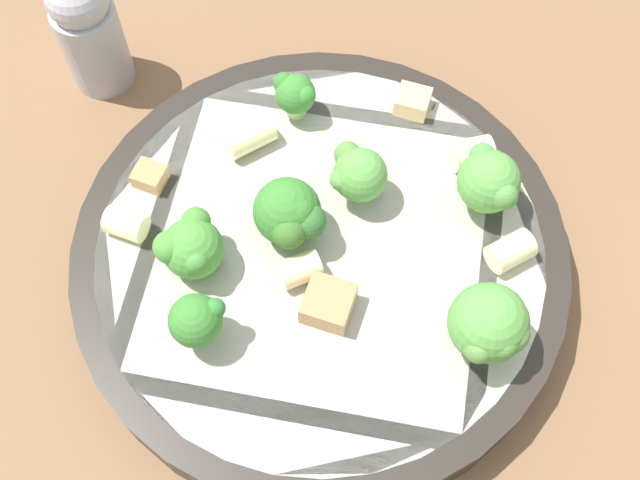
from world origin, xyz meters
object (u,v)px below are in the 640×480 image
(broccoli_floret_0, at_px, (197,321))
(broccoli_floret_4, at_px, (191,247))
(broccoli_floret_2, at_px, (294,93))
(broccoli_floret_5, at_px, (489,182))
(broccoli_floret_3, at_px, (489,329))
(rigatoni_4, at_px, (472,153))
(broccoli_floret_1, at_px, (351,170))
(rigatoni_2, at_px, (126,224))
(chicken_chunk_2, at_px, (328,304))
(rigatoni_3, at_px, (511,251))
(chicken_chunk_1, at_px, (150,176))
(rigatoni_1, at_px, (249,137))
(pepper_shaker, at_px, (88,29))
(rigatoni_0, at_px, (296,267))
(broccoli_floret_6, at_px, (289,217))
(chicken_chunk_0, at_px, (413,102))
(pasta_bowl, at_px, (320,258))

(broccoli_floret_0, distance_m, broccoli_floret_4, 0.04)
(broccoli_floret_2, xyz_separation_m, broccoli_floret_5, (0.12, 0.00, 0.01))
(broccoli_floret_3, height_order, rigatoni_4, broccoli_floret_3)
(broccoli_floret_1, xyz_separation_m, rigatoni_2, (-0.09, -0.09, -0.01))
(broccoli_floret_0, height_order, chicken_chunk_2, broccoli_floret_0)
(rigatoni_3, bearing_deg, chicken_chunk_1, -160.73)
(broccoli_floret_4, height_order, rigatoni_3, broccoli_floret_4)
(rigatoni_1, bearing_deg, pepper_shaker, 176.46)
(broccoli_floret_4, xyz_separation_m, rigatoni_0, (0.05, 0.02, -0.01))
(broccoli_floret_6, xyz_separation_m, chicken_chunk_2, (0.04, -0.02, -0.01))
(chicken_chunk_0, bearing_deg, broccoli_floret_3, -46.75)
(pasta_bowl, height_order, broccoli_floret_2, broccoli_floret_2)
(rigatoni_3, distance_m, rigatoni_4, 0.06)
(broccoli_floret_5, bearing_deg, rigatoni_4, 131.65)
(rigatoni_2, bearing_deg, broccoli_floret_4, 5.49)
(broccoli_floret_0, height_order, chicken_chunk_0, broccoli_floret_0)
(broccoli_floret_1, xyz_separation_m, rigatoni_4, (0.05, 0.05, -0.01))
(broccoli_floret_5, bearing_deg, chicken_chunk_2, -110.63)
(broccoli_floret_1, relative_size, broccoli_floret_5, 0.89)
(broccoli_floret_5, xyz_separation_m, chicken_chunk_2, (-0.04, -0.10, -0.02))
(broccoli_floret_1, distance_m, rigatoni_1, 0.07)
(broccoli_floret_6, relative_size, rigatoni_2, 1.89)
(rigatoni_0, bearing_deg, pasta_bowl, 83.07)
(broccoli_floret_4, bearing_deg, rigatoni_4, 56.03)
(broccoli_floret_4, distance_m, chicken_chunk_1, 0.06)
(broccoli_floret_0, height_order, pepper_shaker, pepper_shaker)
(rigatoni_4, bearing_deg, broccoli_floret_3, -59.15)
(rigatoni_2, distance_m, rigatoni_3, 0.21)
(rigatoni_1, bearing_deg, rigatoni_4, 27.74)
(broccoli_floret_1, height_order, broccoli_floret_5, broccoli_floret_5)
(broccoli_floret_1, height_order, rigatoni_0, broccoli_floret_1)
(rigatoni_4, relative_size, chicken_chunk_1, 1.32)
(broccoli_floret_3, bearing_deg, broccoli_floret_5, 117.23)
(broccoli_floret_4, bearing_deg, broccoli_floret_6, 51.24)
(chicken_chunk_2, bearing_deg, broccoli_floret_1, 113.13)
(chicken_chunk_2, bearing_deg, rigatoni_1, 146.62)
(broccoli_floret_4, height_order, rigatoni_2, broccoli_floret_4)
(broccoli_floret_3, bearing_deg, broccoli_floret_0, -149.29)
(broccoli_floret_0, distance_m, chicken_chunk_1, 0.10)
(broccoli_floret_4, distance_m, chicken_chunk_2, 0.08)
(chicken_chunk_0, relative_size, pepper_shaker, 0.21)
(pasta_bowl, distance_m, rigatoni_2, 0.11)
(broccoli_floret_5, xyz_separation_m, rigatoni_2, (-0.15, -0.12, -0.02))
(broccoli_floret_3, relative_size, broccoli_floret_6, 1.12)
(rigatoni_4, bearing_deg, chicken_chunk_2, -98.78)
(broccoli_floret_0, distance_m, broccoli_floret_1, 0.12)
(rigatoni_0, height_order, chicken_chunk_2, same)
(broccoli_floret_4, relative_size, broccoli_floret_5, 0.86)
(broccoli_floret_5, height_order, rigatoni_2, broccoli_floret_5)
(rigatoni_0, bearing_deg, broccoli_floret_2, 124.28)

